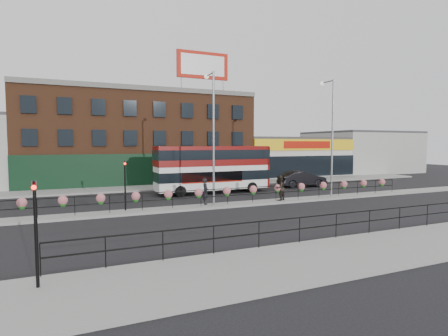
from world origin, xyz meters
name	(u,v)px	position (x,y,z in m)	size (l,w,h in m)	color
ground	(240,205)	(0.00, 0.00, 0.00)	(120.00, 120.00, 0.00)	black
south_pavement	(368,251)	(0.00, -12.00, 0.07)	(60.00, 4.00, 0.15)	gray
north_pavement	(190,186)	(0.00, 12.00, 0.07)	(60.00, 4.00, 0.15)	gray
median	(240,204)	(0.00, 0.00, 0.07)	(60.00, 1.60, 0.15)	gray
yellow_line_inner	(330,238)	(0.00, -9.70, 0.01)	(60.00, 0.10, 0.01)	gold
yellow_line_outer	(333,239)	(0.00, -9.88, 0.01)	(60.00, 0.10, 0.01)	gold
brick_building	(138,138)	(-4.00, 19.96, 5.13)	(25.00, 12.21, 10.30)	brown
supermarket	(281,156)	(16.00, 19.90, 2.65)	(15.00, 12.25, 5.30)	silver
warehouse_east	(360,152)	(30.75, 20.00, 3.15)	(14.50, 12.00, 6.30)	#A6A6A1
billboard	(203,65)	(2.50, 14.99, 13.18)	(6.00, 0.29, 4.40)	#AC1507
median_railing	(240,191)	(0.00, 0.00, 1.05)	(30.04, 0.56, 1.23)	black
south_railing	(300,224)	(-2.00, -10.10, 0.96)	(20.04, 0.05, 1.12)	black
double_decker_bus	(213,164)	(0.52, 6.67, 2.59)	(10.45, 2.72, 4.21)	white
car	(302,179)	(10.55, 7.25, 0.82)	(5.11, 2.28, 1.63)	black
pedestrian_a	(205,191)	(-2.49, 0.50, 1.07)	(0.63, 0.77, 1.84)	black
pedestrian_b	(280,188)	(3.29, -0.05, 1.09)	(1.13, 1.04, 1.88)	black
lamp_column_west	(212,126)	(-1.99, 0.40, 5.66)	(0.33, 1.63, 9.30)	gray
lamp_column_east	(331,127)	(8.26, 0.29, 5.76)	(0.34, 1.66, 9.47)	gray
traffic_light_south	(35,211)	(-12.00, -11.01, 2.47)	(0.15, 0.28, 3.65)	black
traffic_light_median	(125,175)	(-8.00, 0.39, 2.47)	(0.15, 0.28, 3.65)	black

